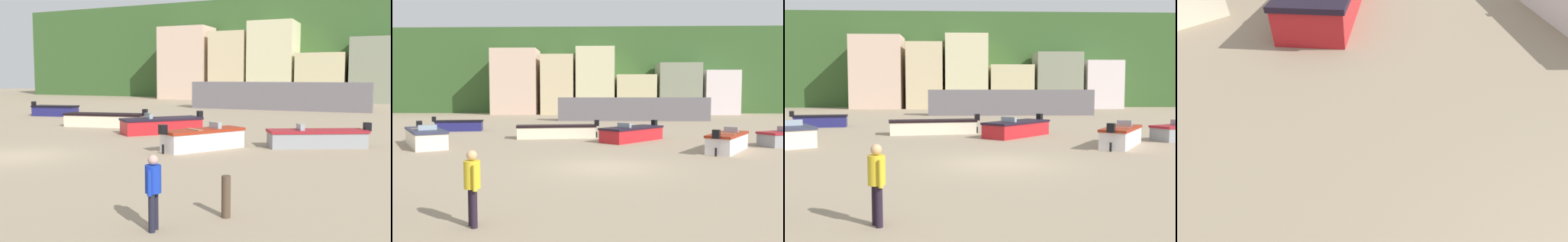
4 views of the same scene
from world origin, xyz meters
The scene contains 0 objects.
Camera 4 is at (-2.25, 1.74, 3.06)m, focal length 27.94 mm.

